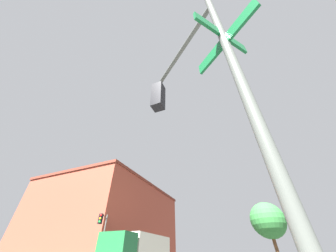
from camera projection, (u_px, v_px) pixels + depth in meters
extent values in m
cylinder|color=#474C47|center=(248.00, 100.00, 1.71)|extent=(0.12, 0.12, 5.83)
cylinder|color=#474C47|center=(180.00, 53.00, 3.98)|extent=(1.36, 1.75, 0.09)
cube|color=black|center=(158.00, 96.00, 4.44)|extent=(0.28, 0.28, 0.80)
sphere|color=red|center=(156.00, 94.00, 4.69)|extent=(0.18, 0.18, 0.18)
sphere|color=orange|center=(156.00, 100.00, 4.54)|extent=(0.18, 0.18, 0.18)
sphere|color=green|center=(155.00, 107.00, 4.39)|extent=(0.18, 0.18, 0.18)
cube|color=#0F5128|center=(224.00, 41.00, 2.44)|extent=(0.70, 0.90, 0.20)
cube|color=#0F5128|center=(222.00, 34.00, 2.57)|extent=(0.82, 0.64, 0.20)
cylinder|color=#474C47|center=(101.00, 245.00, 16.29)|extent=(0.12, 0.12, 5.28)
cylinder|color=#474C47|center=(104.00, 216.00, 16.53)|extent=(2.52, 1.54, 0.09)
cube|color=black|center=(101.00, 219.00, 15.13)|extent=(0.28, 0.28, 0.80)
sphere|color=red|center=(101.00, 215.00, 15.16)|extent=(0.18, 0.18, 0.18)
sphere|color=orange|center=(100.00, 218.00, 15.01)|extent=(0.18, 0.18, 0.18)
sphere|color=green|center=(100.00, 222.00, 14.86)|extent=(0.18, 0.18, 0.18)
cube|color=brown|center=(108.00, 228.00, 29.56)|extent=(21.44, 16.68, 11.74)
cube|color=#5C271C|center=(114.00, 191.00, 33.27)|extent=(21.74, 16.98, 0.40)
cube|color=#19232D|center=(110.00, 245.00, 12.13)|extent=(0.09, 1.99, 1.21)
sphere|color=#235B28|center=(268.00, 220.00, 13.30)|extent=(2.52, 2.52, 2.52)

